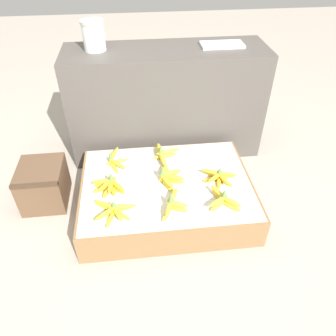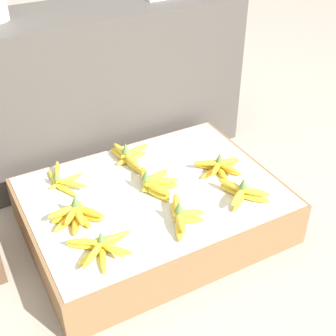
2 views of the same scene
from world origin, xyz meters
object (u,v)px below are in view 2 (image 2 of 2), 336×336
banana_bunch_front_midleft (181,216)px  banana_bunch_middle_left (76,215)px  banana_bunch_front_left (101,247)px  banana_bunch_back_left (62,180)px  banana_bunch_middle_midright (219,167)px  banana_bunch_back_midleft (129,156)px  banana_bunch_middle_midleft (154,183)px  banana_bunch_front_midright (242,193)px

banana_bunch_front_midleft → banana_bunch_middle_left: same height
banana_bunch_front_left → banana_bunch_back_left: 0.46m
banana_bunch_front_left → banana_bunch_front_midleft: bearing=0.1°
banana_bunch_front_midleft → banana_bunch_middle_left: (-0.36, 0.21, -0.00)m
banana_bunch_middle_midright → banana_bunch_back_midleft: (-0.33, 0.27, 0.01)m
banana_bunch_front_left → banana_bunch_middle_midleft: size_ratio=1.02×
banana_bunch_middle_midleft → banana_bunch_back_midleft: size_ratio=0.90×
banana_bunch_front_left → banana_bunch_middle_midleft: 0.42m
banana_bunch_middle_midleft → banana_bunch_middle_midright: bearing=-4.3°
banana_bunch_back_midleft → banana_bunch_middle_midright: bearing=-38.7°
banana_bunch_front_midleft → banana_bunch_middle_midleft: 0.24m
banana_bunch_front_midright → banana_bunch_middle_left: banana_bunch_middle_left is taller
banana_bunch_middle_midright → banana_bunch_back_left: 0.71m
banana_bunch_front_left → banana_bunch_front_midleft: banana_bunch_front_midleft is taller
banana_bunch_front_left → banana_bunch_front_midright: banana_bunch_front_midright is taller
banana_bunch_front_midleft → banana_bunch_back_midleft: bearing=90.7°
banana_bunch_front_left → banana_bunch_back_left: bearing=89.9°
banana_bunch_middle_left → banana_bunch_front_midleft: bearing=-29.8°
banana_bunch_front_left → banana_bunch_middle_left: (-0.02, 0.21, 0.01)m
banana_bunch_middle_midleft → banana_bunch_middle_midright: (0.32, -0.02, -0.01)m
banana_bunch_front_midright → banana_bunch_back_midleft: size_ratio=0.80×
banana_bunch_front_midleft → banana_bunch_middle_midleft: size_ratio=0.98×
banana_bunch_front_left → banana_bunch_back_left: (0.00, 0.46, -0.00)m
banana_bunch_middle_left → banana_bunch_back_left: bearing=84.7°
banana_bunch_middle_midleft → banana_bunch_front_midleft: bearing=-90.8°
banana_bunch_front_midright → banana_bunch_middle_left: size_ratio=1.02×
banana_bunch_front_midright → banana_bunch_back_midleft: banana_bunch_back_midleft is taller
banana_bunch_middle_midleft → banana_bunch_middle_midright: size_ratio=1.03×
banana_bunch_back_left → banana_bunch_front_midright: bearing=-35.9°
banana_bunch_middle_midleft → banana_bunch_back_left: size_ratio=0.92×
banana_bunch_middle_left → banana_bunch_middle_midleft: banana_bunch_middle_midleft is taller
banana_bunch_front_left → banana_bunch_middle_midright: 0.70m
banana_bunch_back_left → banana_bunch_back_midleft: size_ratio=0.98×
banana_bunch_middle_midleft → banana_bunch_middle_midright: banana_bunch_middle_midleft is taller
banana_bunch_front_midleft → banana_bunch_front_midright: (0.30, 0.01, -0.00)m
banana_bunch_front_left → banana_bunch_back_midleft: bearing=55.5°
banana_bunch_middle_midright → banana_bunch_back_midleft: banana_bunch_back_midleft is taller
banana_bunch_front_left → banana_bunch_middle_left: banana_bunch_middle_left is taller
banana_bunch_front_left → banana_bunch_back_midleft: (0.33, 0.48, 0.01)m
banana_bunch_front_midright → banana_bunch_middle_midleft: banana_bunch_middle_midleft is taller
banana_bunch_back_left → banana_bunch_back_midleft: bearing=3.4°
banana_bunch_middle_left → banana_bunch_back_midleft: same height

